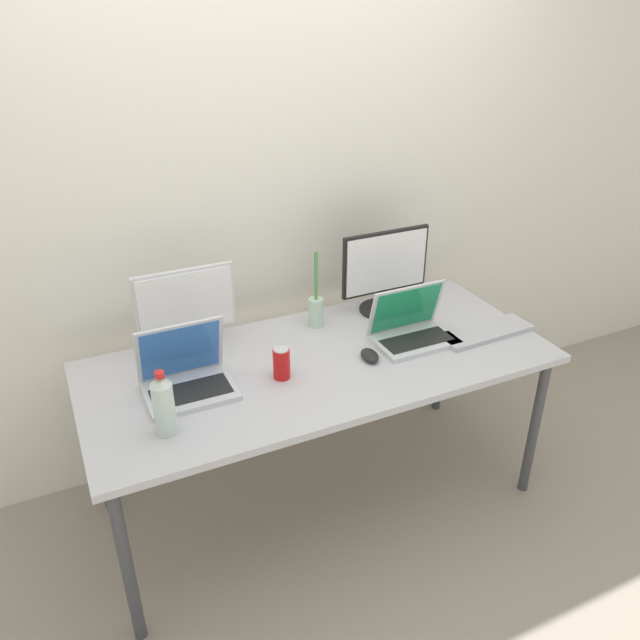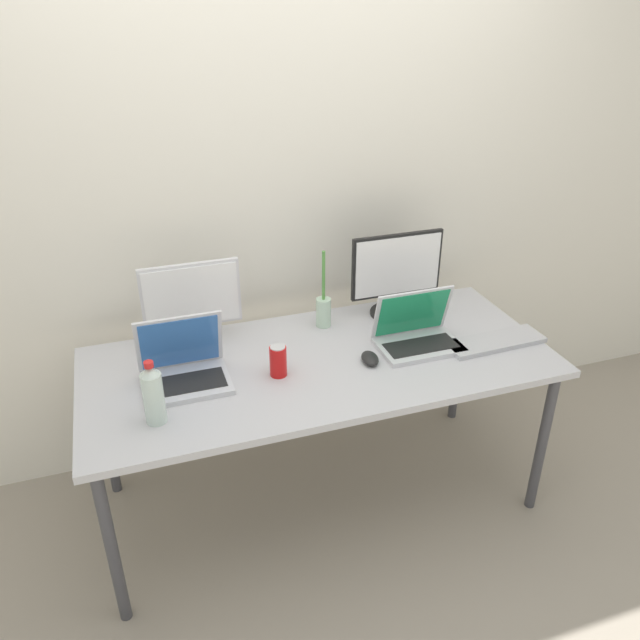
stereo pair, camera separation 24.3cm
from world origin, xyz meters
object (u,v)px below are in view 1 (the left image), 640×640
(mouse_by_keyboard, at_px, (370,355))
(soda_can_near_keyboard, at_px, (281,363))
(monitor_left, at_px, (186,310))
(laptop_silver, at_px, (186,375))
(water_bottle, at_px, (164,405))
(keyboard_main, at_px, (486,332))
(monitor_center, at_px, (385,270))
(work_desk, at_px, (320,371))
(bamboo_vase, at_px, (316,310))
(laptop_secondary, at_px, (411,328))

(mouse_by_keyboard, height_order, soda_can_near_keyboard, soda_can_near_keyboard)
(mouse_by_keyboard, bearing_deg, monitor_left, 157.52)
(monitor_left, height_order, laptop_silver, monitor_left)
(water_bottle, distance_m, soda_can_near_keyboard, 0.50)
(keyboard_main, height_order, water_bottle, water_bottle)
(laptop_silver, height_order, soda_can_near_keyboard, laptop_silver)
(keyboard_main, xyz_separation_m, mouse_by_keyboard, (-0.55, 0.03, 0.01))
(monitor_left, bearing_deg, mouse_by_keyboard, -30.47)
(monitor_center, height_order, keyboard_main, monitor_center)
(monitor_left, bearing_deg, monitor_center, -1.48)
(work_desk, bearing_deg, bamboo_vase, 68.19)
(mouse_by_keyboard, distance_m, soda_can_near_keyboard, 0.37)
(laptop_secondary, xyz_separation_m, mouse_by_keyboard, (-0.24, -0.07, -0.04))
(keyboard_main, xyz_separation_m, soda_can_near_keyboard, (-0.93, 0.06, 0.05))
(monitor_center, distance_m, mouse_by_keyboard, 0.48)
(monitor_center, height_order, bamboo_vase, monitor_center)
(mouse_by_keyboard, bearing_deg, bamboo_vase, 110.11)
(water_bottle, bearing_deg, work_desk, 16.98)
(work_desk, xyz_separation_m, bamboo_vase, (0.11, 0.27, 0.13))
(monitor_left, height_order, keyboard_main, monitor_left)
(laptop_secondary, bearing_deg, keyboard_main, -17.41)
(work_desk, relative_size, laptop_silver, 5.78)
(monitor_center, relative_size, keyboard_main, 0.99)
(work_desk, height_order, laptop_secondary, laptop_secondary)
(laptop_silver, distance_m, bamboo_vase, 0.69)
(monitor_left, bearing_deg, keyboard_main, -18.88)
(laptop_secondary, height_order, water_bottle, water_bottle)
(monitor_left, distance_m, keyboard_main, 1.27)
(mouse_by_keyboard, bearing_deg, water_bottle, -163.97)
(monitor_left, distance_m, monitor_center, 0.90)
(keyboard_main, distance_m, bamboo_vase, 0.74)
(monitor_left, relative_size, laptop_secondary, 1.18)
(work_desk, relative_size, soda_can_near_keyboard, 14.92)
(monitor_left, relative_size, soda_can_near_keyboard, 3.18)
(laptop_secondary, xyz_separation_m, soda_can_near_keyboard, (-0.61, -0.04, 0.01))
(monitor_left, bearing_deg, laptop_secondary, -19.41)
(laptop_silver, bearing_deg, keyboard_main, -6.19)
(water_bottle, bearing_deg, laptop_secondary, 9.76)
(laptop_secondary, bearing_deg, monitor_center, 83.61)
(laptop_secondary, bearing_deg, water_bottle, -170.24)
(laptop_silver, height_order, water_bottle, laptop_silver)
(soda_can_near_keyboard, distance_m, bamboo_vase, 0.44)
(laptop_secondary, height_order, mouse_by_keyboard, laptop_secondary)
(work_desk, height_order, monitor_left, monitor_left)
(laptop_secondary, distance_m, soda_can_near_keyboard, 0.61)
(monitor_left, xyz_separation_m, laptop_secondary, (0.87, -0.31, -0.13))
(monitor_left, relative_size, keyboard_main, 0.94)
(soda_can_near_keyboard, bearing_deg, laptop_silver, 167.59)
(work_desk, distance_m, monitor_center, 0.58)
(mouse_by_keyboard, relative_size, soda_can_near_keyboard, 0.85)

